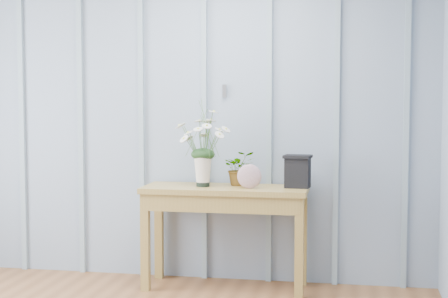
% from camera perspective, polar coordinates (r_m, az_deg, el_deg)
% --- Properties ---
extents(sideboard, '(1.20, 0.45, 0.75)m').
position_cam_1_polar(sideboard, '(5.03, 0.10, -4.45)').
color(sideboard, olive).
rests_on(sideboard, ground).
extents(daisy_vase, '(0.43, 0.33, 0.61)m').
position_cam_1_polar(daisy_vase, '(4.99, -1.77, 1.22)').
color(daisy_vase, black).
rests_on(daisy_vase, sideboard).
extents(spider_plant, '(0.28, 0.26, 0.26)m').
position_cam_1_polar(spider_plant, '(5.08, 1.29, -1.60)').
color(spider_plant, '#153515').
rests_on(spider_plant, sideboard).
extents(felt_disc_vessel, '(0.18, 0.06, 0.17)m').
position_cam_1_polar(felt_disc_vessel, '(4.90, 2.12, -2.29)').
color(felt_disc_vessel, '#834867').
rests_on(felt_disc_vessel, sideboard).
extents(carved_box, '(0.21, 0.17, 0.24)m').
position_cam_1_polar(carved_box, '(4.97, 6.14, -1.83)').
color(carved_box, black).
rests_on(carved_box, sideboard).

